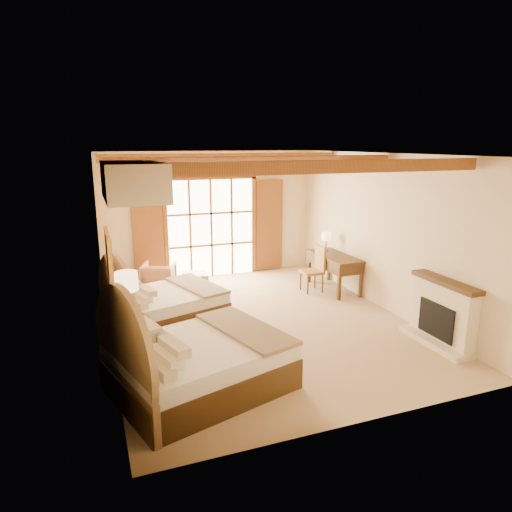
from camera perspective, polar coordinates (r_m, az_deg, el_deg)
name	(u,v)px	position (r m, az deg, el deg)	size (l,w,h in m)	color
floor	(259,322)	(8.96, 0.37, -8.30)	(7.00, 7.00, 0.00)	tan
wall_back	(210,215)	(11.77, -5.73, 5.12)	(5.50, 5.50, 0.00)	beige
wall_left	(104,254)	(7.96, -18.46, 0.19)	(7.00, 7.00, 0.00)	beige
wall_right	(383,232)	(9.79, 15.62, 2.88)	(7.00, 7.00, 0.00)	beige
ceiling	(259,154)	(8.30, 0.40, 12.61)	(7.00, 7.00, 0.00)	#AC6B35
ceiling_beams	(259,161)	(8.30, 0.40, 11.78)	(5.39, 4.60, 0.18)	brown
french_doors	(211,229)	(11.77, -5.61, 3.40)	(3.95, 0.08, 2.60)	white
fireplace	(442,316)	(8.50, 22.22, -6.96)	(0.46, 1.40, 1.16)	beige
painting	(109,256)	(7.19, -17.91, 0.05)	(0.06, 0.95, 0.75)	gold
canopy_valance	(133,181)	(5.79, -15.10, 9.07)	(0.70, 1.40, 0.45)	beige
bed_near	(189,360)	(6.56, -8.41, -12.79)	(2.76, 2.32, 1.52)	#412E15
bed_far	(158,304)	(8.97, -12.14, -5.83)	(2.46, 2.07, 1.34)	#412E15
nightstand	(128,335)	(7.88, -15.74, -9.49)	(0.55, 0.55, 0.66)	#412E15
floor_lamp	(127,287)	(6.97, -15.82, -3.81)	(0.33, 0.33, 1.57)	#342014
armchair	(159,277)	(10.91, -12.06, -2.61)	(0.73, 0.75, 0.68)	#AD6F4E
ottoman	(195,282)	(10.90, -7.61, -3.19)	(0.56, 0.56, 0.41)	#AB8051
desk	(334,271)	(10.94, 9.72, -1.87)	(0.69, 1.57, 0.84)	#412E15
desk_chair	(313,277)	(10.76, 7.09, -2.67)	(0.49, 0.49, 1.08)	olive
desk_lamp	(326,237)	(11.18, 8.78, 2.36)	(0.22, 0.22, 0.45)	#342014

